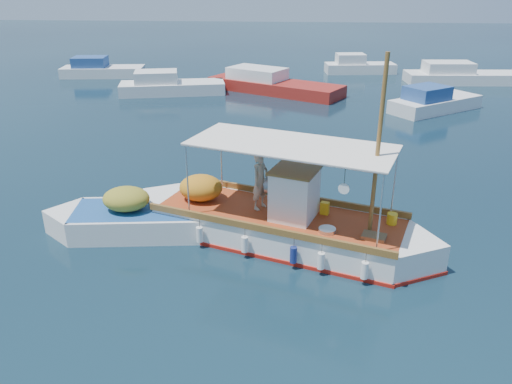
{
  "coord_description": "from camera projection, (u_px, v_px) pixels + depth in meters",
  "views": [
    {
      "loc": [
        -0.22,
        -14.53,
        7.64
      ],
      "look_at": [
        -1.39,
        0.0,
        1.3
      ],
      "focal_mm": 35.0,
      "sensor_mm": 36.0,
      "label": 1
    }
  ],
  "objects": [
    {
      "name": "bg_boat_e",
      "position": [
        460.0,
        77.0,
        38.4
      ],
      "size": [
        8.97,
        3.19,
        1.8
      ],
      "rotation": [
        0.0,
        0.0,
        0.07
      ],
      "color": "silver",
      "rests_on": "ground"
    },
    {
      "name": "bg_boat_far_w",
      "position": [
        101.0,
        71.0,
        40.84
      ],
      "size": [
        6.75,
        3.07,
        1.8
      ],
      "rotation": [
        0.0,
        0.0,
        0.12
      ],
      "color": "silver",
      "rests_on": "ground"
    },
    {
      "name": "bg_boat_nw",
      "position": [
        169.0,
        87.0,
        34.89
      ],
      "size": [
        7.54,
        3.93,
        1.8
      ],
      "rotation": [
        0.0,
        0.0,
        0.22
      ],
      "color": "silver",
      "rests_on": "ground"
    },
    {
      "name": "bg_boat_ne",
      "position": [
        433.0,
        103.0,
        30.4
      ],
      "size": [
        6.16,
        5.35,
        1.8
      ],
      "rotation": [
        0.0,
        0.0,
        0.64
      ],
      "color": "silver",
      "rests_on": "ground"
    },
    {
      "name": "fishing_caique",
      "position": [
        276.0,
        224.0,
        15.5
      ],
      "size": [
        9.48,
        4.95,
        6.11
      ],
      "rotation": [
        0.0,
        0.0,
        -0.33
      ],
      "color": "white",
      "rests_on": "ground"
    },
    {
      "name": "dinghy",
      "position": [
        155.0,
        221.0,
        16.1
      ],
      "size": [
        7.15,
        2.64,
        1.76
      ],
      "rotation": [
        0.0,
        0.0,
        0.12
      ],
      "color": "white",
      "rests_on": "ground"
    },
    {
      "name": "ground",
      "position": [
        298.0,
        230.0,
        16.31
      ],
      "size": [
        160.0,
        160.0,
        0.0
      ],
      "primitive_type": "plane",
      "color": "black",
      "rests_on": "ground"
    },
    {
      "name": "bg_boat_n",
      "position": [
        271.0,
        85.0,
        35.45
      ],
      "size": [
        9.98,
        7.13,
        1.8
      ],
      "rotation": [
        0.0,
        0.0,
        -0.5
      ],
      "color": "maroon",
      "rests_on": "ground"
    },
    {
      "name": "bg_boat_far_n",
      "position": [
        358.0,
        67.0,
        42.38
      ],
      "size": [
        6.02,
        2.71,
        1.8
      ],
      "rotation": [
        0.0,
        0.0,
        0.12
      ],
      "color": "silver",
      "rests_on": "ground"
    }
  ]
}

